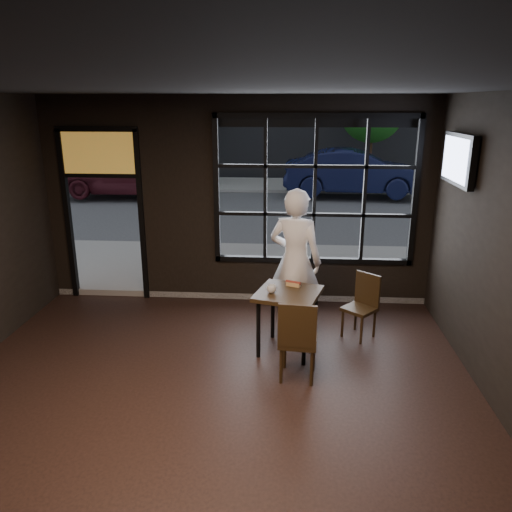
# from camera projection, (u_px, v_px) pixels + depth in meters

# --- Properties ---
(floor) EXTENTS (6.00, 7.00, 0.02)m
(floor) POSITION_uv_depth(u_px,v_px,m) (199.00, 436.00, 4.83)
(floor) COLOR black
(floor) RESTS_ON ground
(ceiling) EXTENTS (6.00, 7.00, 0.02)m
(ceiling) POSITION_uv_depth(u_px,v_px,m) (185.00, 86.00, 3.88)
(ceiling) COLOR black
(ceiling) RESTS_ON ground
(window_frame) EXTENTS (3.06, 0.12, 2.28)m
(window_frame) POSITION_uv_depth(u_px,v_px,m) (315.00, 191.00, 7.55)
(window_frame) COLOR black
(window_frame) RESTS_ON ground
(stained_transom) EXTENTS (1.20, 0.06, 0.70)m
(stained_transom) POSITION_uv_depth(u_px,v_px,m) (99.00, 152.00, 7.61)
(stained_transom) COLOR orange
(stained_transom) RESTS_ON ground
(street_asphalt) EXTENTS (60.00, 41.00, 0.04)m
(street_asphalt) POSITION_uv_depth(u_px,v_px,m) (276.00, 160.00, 27.70)
(street_asphalt) COLOR #545456
(street_asphalt) RESTS_ON ground
(building_across) EXTENTS (28.00, 12.00, 15.00)m
(building_across) POSITION_uv_depth(u_px,v_px,m) (278.00, 8.00, 24.52)
(building_across) COLOR #5B5956
(building_across) RESTS_ON ground
(cafe_table) EXTENTS (0.93, 0.93, 0.82)m
(cafe_table) POSITION_uv_depth(u_px,v_px,m) (288.00, 321.00, 6.37)
(cafe_table) COLOR black
(cafe_table) RESTS_ON floor
(chair_near) EXTENTS (0.47, 0.47, 0.99)m
(chair_near) POSITION_uv_depth(u_px,v_px,m) (298.00, 338.00, 5.72)
(chair_near) COLOR black
(chair_near) RESTS_ON floor
(chair_window) EXTENTS (0.54, 0.54, 0.88)m
(chair_window) POSITION_uv_depth(u_px,v_px,m) (359.00, 307.00, 6.73)
(chair_window) COLOR black
(chair_window) RESTS_ON floor
(man) EXTENTS (0.85, 0.69, 2.01)m
(man) POSITION_uv_depth(u_px,v_px,m) (295.00, 261.00, 6.82)
(man) COLOR white
(man) RESTS_ON floor
(hotdog) EXTENTS (0.22, 0.15, 0.06)m
(hotdog) POSITION_uv_depth(u_px,v_px,m) (293.00, 284.00, 6.43)
(hotdog) COLOR tan
(hotdog) RESTS_ON cafe_table
(cup) EXTENTS (0.15, 0.15, 0.10)m
(cup) POSITION_uv_depth(u_px,v_px,m) (272.00, 289.00, 6.20)
(cup) COLOR silver
(cup) RESTS_ON cafe_table
(tv) EXTENTS (0.12, 1.09, 0.63)m
(tv) POSITION_uv_depth(u_px,v_px,m) (459.00, 159.00, 6.23)
(tv) COLOR black
(tv) RESTS_ON wall_right
(navy_car) EXTENTS (4.69, 1.90, 1.51)m
(navy_car) POSITION_uv_depth(u_px,v_px,m) (354.00, 172.00, 16.49)
(navy_car) COLOR black
(navy_car) RESTS_ON street_asphalt
(maroon_car) EXTENTS (4.59, 1.94, 1.55)m
(maroon_car) POSITION_uv_depth(u_px,v_px,m) (124.00, 172.00, 16.44)
(maroon_car) COLOR #4B151E
(maroon_car) RESTS_ON street_asphalt
(tree_left) EXTENTS (2.57, 2.57, 4.38)m
(tree_left) POSITION_uv_depth(u_px,v_px,m) (186.00, 102.00, 18.27)
(tree_left) COLOR #332114
(tree_left) RESTS_ON street_asphalt
(tree_right) EXTENTS (2.32, 2.32, 3.95)m
(tree_right) POSITION_uv_depth(u_px,v_px,m) (372.00, 111.00, 18.05)
(tree_right) COLOR #332114
(tree_right) RESTS_ON street_asphalt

